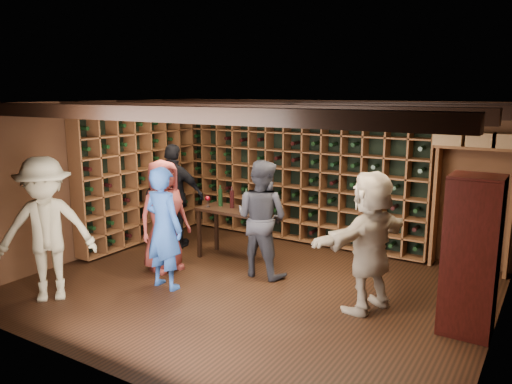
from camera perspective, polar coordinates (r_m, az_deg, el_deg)
The scene contains 13 objects.
ground at distance 6.95m, azimuth -0.65°, elevation -10.93°, with size 6.00×6.00×0.00m, color black.
room_shell at distance 6.48m, azimuth -0.44°, elevation 9.44°, with size 6.00×6.00×6.00m.
wine_rack_back at distance 8.85m, azimuth 4.55°, elevation 1.66°, with size 4.65×0.30×2.20m.
wine_rack_left at distance 8.99m, azimuth -13.20°, elevation 1.54°, with size 0.30×2.65×2.20m.
crate_shelf at distance 7.89m, azimuth 23.87°, elevation 2.61°, with size 1.20×0.32×2.07m.
display_cabinet at distance 5.95m, azimuth 23.30°, elevation -7.02°, with size 0.55×0.50×1.75m.
man_blue_shirt at distance 6.84m, azimuth -10.51°, elevation -4.07°, with size 0.61×0.40×1.68m, color navy.
man_grey_suit at distance 7.19m, azimuth 0.64°, elevation -3.02°, with size 0.83×0.64×1.70m, color #222127.
guest_red_floral at distance 7.54m, azimuth -10.51°, elevation -2.66°, with size 0.82×0.53×1.67m, color maroon.
guest_woman_black at distance 8.59m, azimuth -9.31°, elevation -0.50°, with size 1.05×0.44×1.79m, color black.
guest_khaki at distance 6.87m, azimuth -22.86°, elevation -3.97°, with size 1.20×0.69×1.86m, color gray.
guest_beige at distance 6.20m, azimuth 12.88°, elevation -5.52°, with size 1.61×0.51×1.74m, color gray.
tasting_table at distance 7.90m, azimuth -2.70°, elevation -2.56°, with size 1.11×0.57×1.11m.
Camera 1 is at (3.45, -5.43, 2.64)m, focal length 35.00 mm.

